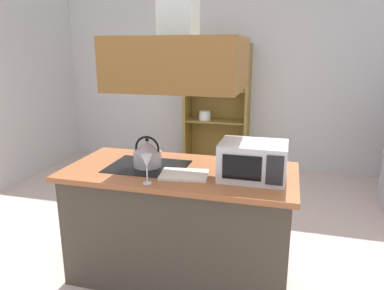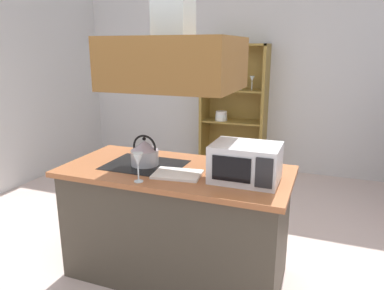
{
  "view_description": "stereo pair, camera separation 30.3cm",
  "coord_description": "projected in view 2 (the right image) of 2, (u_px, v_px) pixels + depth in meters",
  "views": [
    {
      "loc": [
        0.56,
        -2.46,
        1.79
      ],
      "look_at": [
        -0.2,
        0.36,
        1.0
      ],
      "focal_mm": 33.83,
      "sensor_mm": 36.0,
      "label": 1
    },
    {
      "loc": [
        0.85,
        -2.37,
        1.79
      ],
      "look_at": [
        -0.2,
        0.36,
        1.0
      ],
      "focal_mm": 33.83,
      "sensor_mm": 36.0,
      "label": 2
    }
  ],
  "objects": [
    {
      "name": "ground_plane",
      "position": [
        199.0,
        279.0,
        2.9
      ],
      "size": [
        7.8,
        7.8,
        0.0
      ],
      "primitive_type": "plane",
      "color": "beige"
    },
    {
      "name": "wall_back",
      "position": [
        270.0,
        79.0,
        5.25
      ],
      "size": [
        6.0,
        0.12,
        2.7
      ],
      "primitive_type": "cube",
      "color": "silver",
      "rests_on": "ground"
    },
    {
      "name": "kitchen_island",
      "position": [
        176.0,
        222.0,
        2.86
      ],
      "size": [
        1.74,
        0.83,
        0.9
      ],
      "color": "#453D31",
      "rests_on": "ground"
    },
    {
      "name": "range_hood",
      "position": [
        174.0,
        48.0,
        2.52
      ],
      "size": [
        0.9,
        0.7,
        1.2
      ],
      "color": "brown"
    },
    {
      "name": "dish_cabinet",
      "position": [
        234.0,
        115.0,
        5.35
      ],
      "size": [
        0.94,
        0.4,
        1.85
      ],
      "color": "olive",
      "rests_on": "ground"
    },
    {
      "name": "kettle",
      "position": [
        145.0,
        153.0,
        2.81
      ],
      "size": [
        0.22,
        0.22,
        0.24
      ],
      "color": "#B7B9C0",
      "rests_on": "kitchen_island"
    },
    {
      "name": "cutting_board",
      "position": [
        177.0,
        174.0,
        2.6
      ],
      "size": [
        0.37,
        0.28,
        0.02
      ],
      "primitive_type": "cube",
      "rotation": [
        0.0,
        0.0,
        0.13
      ],
      "color": "white",
      "rests_on": "kitchen_island"
    },
    {
      "name": "microwave",
      "position": [
        246.0,
        163.0,
        2.47
      ],
      "size": [
        0.46,
        0.35,
        0.26
      ],
      "color": "silver",
      "rests_on": "kitchen_island"
    },
    {
      "name": "wine_glass_on_counter",
      "position": [
        138.0,
        161.0,
        2.44
      ],
      "size": [
        0.08,
        0.08,
        0.21
      ],
      "color": "silver",
      "rests_on": "kitchen_island"
    }
  ]
}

